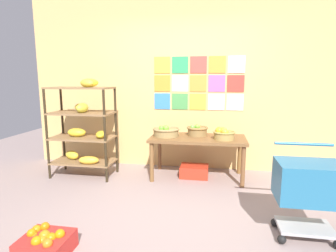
{
  "coord_description": "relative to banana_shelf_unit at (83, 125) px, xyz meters",
  "views": [
    {
      "loc": [
        0.53,
        -2.81,
        1.48
      ],
      "look_at": [
        -0.08,
        0.77,
        0.86
      ],
      "focal_mm": 29.33,
      "sensor_mm": 36.0,
      "label": 1
    }
  ],
  "objects": [
    {
      "name": "ground",
      "position": [
        1.42,
        -0.99,
        -0.8
      ],
      "size": [
        9.35,
        9.35,
        0.0
      ],
      "primitive_type": "plane",
      "color": "gray"
    },
    {
      "name": "back_wall_with_art",
      "position": [
        1.42,
        0.71,
        0.68
      ],
      "size": [
        5.15,
        0.07,
        2.97
      ],
      "color": "#DCAF68",
      "rests_on": "ground"
    },
    {
      "name": "banana_shelf_unit",
      "position": [
        0.0,
        0.0,
        0.0
      ],
      "size": [
        0.94,
        0.49,
        1.49
      ],
      "color": "#2F2516",
      "rests_on": "ground"
    },
    {
      "name": "display_table",
      "position": [
        1.72,
        0.2,
        -0.25
      ],
      "size": [
        1.4,
        0.69,
        0.62
      ],
      "color": "brown",
      "rests_on": "ground"
    },
    {
      "name": "fruit_basket_back_left",
      "position": [
        1.7,
        0.33,
        -0.1
      ],
      "size": [
        0.32,
        0.32,
        0.18
      ],
      "color": "olive",
      "rests_on": "display_table"
    },
    {
      "name": "fruit_basket_centre",
      "position": [
        2.09,
        0.12,
        -0.09
      ],
      "size": [
        0.31,
        0.31,
        0.18
      ],
      "color": "#A58848",
      "rests_on": "display_table"
    },
    {
      "name": "fruit_basket_right",
      "position": [
        1.23,
        0.21,
        -0.1
      ],
      "size": [
        0.41,
        0.41,
        0.17
      ],
      "color": "#967E4B",
      "rests_on": "display_table"
    },
    {
      "name": "produce_crate_under_table",
      "position": [
        1.67,
        0.22,
        -0.71
      ],
      "size": [
        0.42,
        0.3,
        0.18
      ],
      "primitive_type": "cube",
      "color": "red",
      "rests_on": "ground"
    },
    {
      "name": "orange_crate_foreground",
      "position": [
        0.57,
        -1.88,
        -0.7
      ],
      "size": [
        0.4,
        0.36,
        0.22
      ],
      "color": "red",
      "rests_on": "ground"
    },
    {
      "name": "shopping_cart",
      "position": [
        2.82,
        -1.23,
        -0.29
      ],
      "size": [
        0.57,
        0.45,
        0.86
      ],
      "rotation": [
        0.0,
        0.0,
        -0.24
      ],
      "color": "black",
      "rests_on": "ground"
    }
  ]
}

